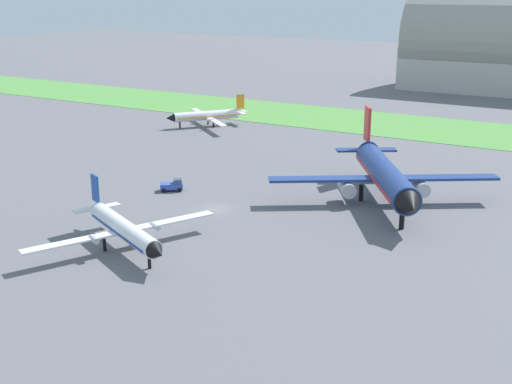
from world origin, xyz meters
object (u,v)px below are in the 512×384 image
object	(u,v)px
airplane_foreground_turboprop	(123,228)
pushback_tug_near_gate	(173,185)
airplane_taxiing_turboprop	(208,115)
airplane_midfield_jet	(384,175)

from	to	relation	value
airplane_foreground_turboprop	pushback_tug_near_gate	bearing A→B (deg)	138.70
airplane_taxiing_turboprop	airplane_midfield_jet	world-z (taller)	airplane_midfield_jet
airplane_taxiing_turboprop	airplane_midfield_jet	xyz separation A→B (m)	(55.60, -34.78, 1.87)
airplane_taxiing_turboprop	pushback_tug_near_gate	size ratio (longest dim) A/B	4.90
airplane_taxiing_turboprop	pushback_tug_near_gate	distance (m)	51.85
airplane_taxiing_turboprop	airplane_foreground_turboprop	size ratio (longest dim) A/B	0.82
airplane_midfield_jet	pushback_tug_near_gate	size ratio (longest dim) A/B	7.80
airplane_midfield_jet	pushback_tug_near_gate	world-z (taller)	airplane_midfield_jet
airplane_foreground_turboprop	airplane_midfield_jet	world-z (taller)	airplane_midfield_jet
airplane_taxiing_turboprop	airplane_midfield_jet	bearing A→B (deg)	96.34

